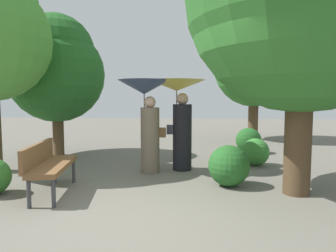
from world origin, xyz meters
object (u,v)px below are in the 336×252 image
Objects in this scene: person_right at (179,107)px; tree_mid_left at (56,67)px; tree_mid_right at (254,60)px; park_bench at (48,163)px; person_left at (147,107)px.

person_right is 0.51× the size of tree_mid_left.
tree_mid_right reaches higher than person_right.
park_bench is 8.77m from tree_mid_right.
person_right is 5.97m from tree_mid_right.
tree_mid_right is (2.46, 5.21, 1.58)m from person_right.
park_bench is at bearing 127.15° from person_right.
park_bench is (-2.00, -1.94, -0.86)m from person_right.
person_left is 6.53m from tree_mid_right.
tree_mid_right reaches higher than tree_mid_left.
tree_mid_right is at bearing -36.34° from person_left.
person_left is 0.51× the size of tree_mid_left.
person_right reaches higher than park_bench.
person_right is at bearing -71.43° from person_left.
tree_mid_right reaches higher than person_left.
tree_mid_right is at bearing -32.21° from person_right.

